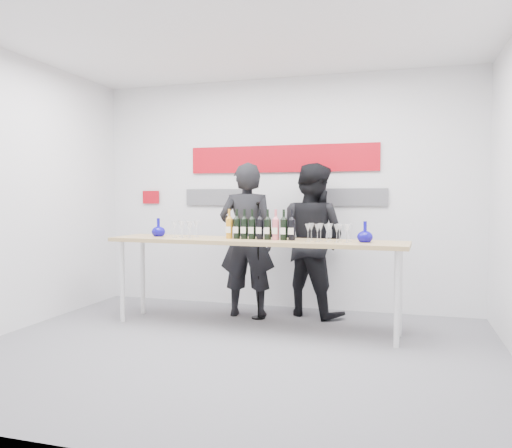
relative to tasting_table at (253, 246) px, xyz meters
name	(u,v)px	position (x,y,z in m)	size (l,w,h in m)	color
ground	(233,351)	(0.04, -0.83, -0.91)	(5.00, 5.00, 0.00)	slate
back_wall	(282,193)	(0.04, 1.17, 0.59)	(5.00, 0.04, 3.00)	silver
signage	(278,170)	(-0.01, 1.14, 0.89)	(3.38, 0.02, 0.79)	#AF0714
tasting_table	(253,246)	(0.00, 0.00, 0.00)	(3.32, 0.82, 0.99)	tan
wine_bottles	(260,224)	(0.07, 0.00, 0.24)	(0.80, 0.11, 0.33)	#BF7F19
decanter_left	(158,227)	(-1.20, 0.09, 0.18)	(0.16, 0.16, 0.21)	#0D078E
decanter_right	(365,232)	(1.20, -0.03, 0.18)	(0.16, 0.16, 0.21)	#0D078E
glasses_left	(185,229)	(-0.83, 0.04, 0.17)	(0.27, 0.23, 0.18)	silver
glasses_right	(329,233)	(0.83, -0.04, 0.17)	(0.47, 0.24, 0.18)	silver
presenter_left	(247,240)	(-0.25, 0.55, 0.02)	(0.68, 0.45, 1.86)	black
presenter_right	(312,240)	(0.50, 0.82, 0.02)	(0.90, 0.70, 1.86)	black
mic_stand	(258,283)	(-0.07, 0.45, -0.49)	(0.16, 0.16, 1.40)	black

